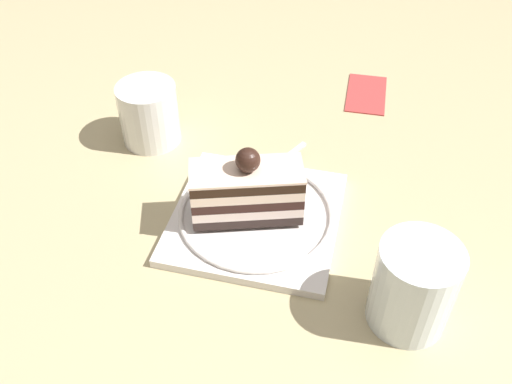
% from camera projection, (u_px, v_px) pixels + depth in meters
% --- Properties ---
extents(ground_plane, '(2.40, 2.40, 0.00)m').
position_uv_depth(ground_plane, '(229.00, 236.00, 0.64)').
color(ground_plane, tan).
extents(dessert_plate, '(0.21, 0.21, 0.02)m').
position_uv_depth(dessert_plate, '(256.00, 216.00, 0.66)').
color(dessert_plate, white).
rests_on(dessert_plate, ground_plane).
extents(cake_slice, '(0.13, 0.07, 0.09)m').
position_uv_depth(cake_slice, '(247.00, 190.00, 0.63)').
color(cake_slice, black).
rests_on(cake_slice, dessert_plate).
extents(fork, '(0.07, 0.10, 0.00)m').
position_uv_depth(fork, '(274.00, 167.00, 0.70)').
color(fork, silver).
rests_on(fork, dessert_plate).
extents(drink_glass_near, '(0.08, 0.08, 0.10)m').
position_uv_depth(drink_glass_near, '(412.00, 290.00, 0.54)').
color(drink_glass_near, silver).
rests_on(drink_glass_near, ground_plane).
extents(drink_glass_far, '(0.08, 0.08, 0.08)m').
position_uv_depth(drink_glass_far, '(149.00, 117.00, 0.75)').
color(drink_glass_far, white).
rests_on(drink_glass_far, ground_plane).
extents(folded_napkin, '(0.07, 0.11, 0.00)m').
position_uv_depth(folded_napkin, '(366.00, 93.00, 0.85)').
color(folded_napkin, '#B53A38').
rests_on(folded_napkin, ground_plane).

